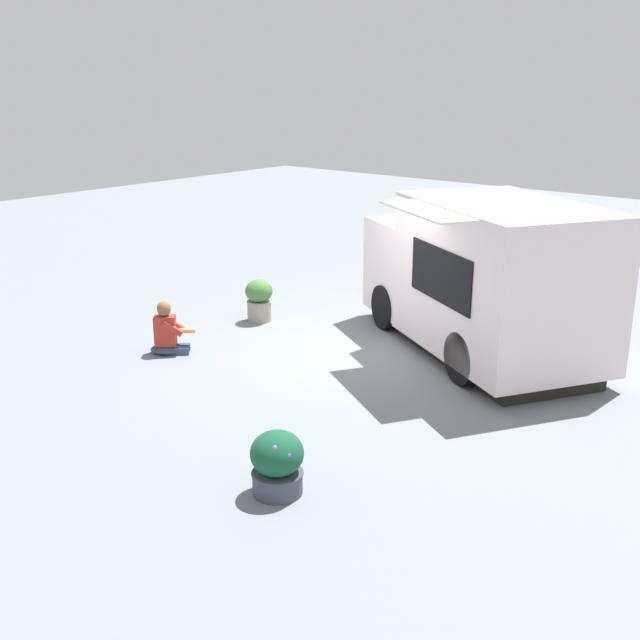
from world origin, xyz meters
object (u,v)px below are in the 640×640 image
planter_flowering_near (277,463)px  food_truck (483,281)px  planter_flowering_far (259,299)px  person_customer (167,332)px

planter_flowering_near → food_truck: bearing=-174.1°
planter_flowering_near → planter_flowering_far: (-4.41, -4.56, 0.05)m
person_customer → planter_flowering_near: size_ratio=1.21×
person_customer → planter_flowering_far: bearing=-178.3°
food_truck → planter_flowering_near: size_ratio=7.14×
planter_flowering_near → planter_flowering_far: bearing=-134.0°
planter_flowering_far → food_truck: bearing=105.8°
food_truck → person_customer: size_ratio=5.91×
planter_flowering_near → planter_flowering_far: planter_flowering_far is taller
food_truck → person_customer: food_truck is taller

